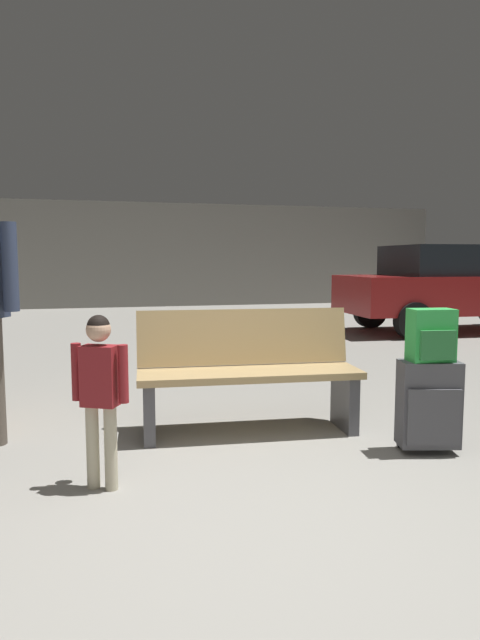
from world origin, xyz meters
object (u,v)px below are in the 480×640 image
(backpack_bright, at_px, (432,336))
(parked_car_side, at_px, (457,286))
(child, at_px, (100,383))
(suitcase, at_px, (429,404))
(bench, at_px, (248,372))

(backpack_bright, relative_size, parked_car_side, 0.08)
(backpack_bright, bearing_deg, child, -178.17)
(suitcase, bearing_deg, parked_car_side, 52.96)
(suitcase, height_order, parked_car_side, parked_car_side)
(backpack_bright, bearing_deg, parked_car_side, 52.97)
(suitcase, xyz_separation_m, parked_car_side, (4.07, 5.39, 0.48))
(bench, relative_size, child, 1.70)
(bench, distance_m, backpack_bright, 1.30)
(suitcase, bearing_deg, backpack_bright, -37.49)
(bench, relative_size, parked_car_side, 0.39)
(backpack_bright, distance_m, parked_car_side, 6.75)
(parked_car_side, bearing_deg, bench, -137.59)
(suitcase, distance_m, backpack_bright, 0.45)
(parked_car_side, bearing_deg, suitcase, -127.04)
(bench, distance_m, child, 1.34)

